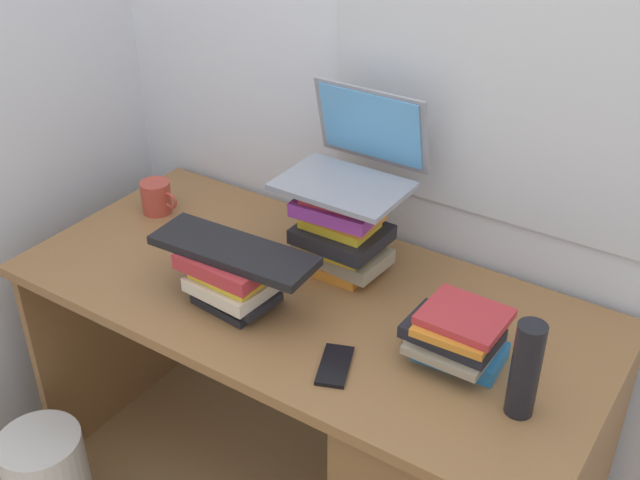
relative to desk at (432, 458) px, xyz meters
The scene contains 13 objects.
wall_back 1.06m from the desk, 132.24° to the left, with size 6.00×0.06×2.60m.
wall_left 1.60m from the desk, behind, with size 0.05×6.00×2.60m, color silver.
desk is the anchor object (origin of this frame).
book_stack_tall 0.62m from the desk, 156.58° to the left, with size 0.25×0.21×0.25m.
book_stack_keyboard_riser 0.67m from the desk, 168.79° to the right, with size 0.24×0.19×0.14m.
book_stack_side 0.40m from the desk, ahead, with size 0.22×0.18×0.13m.
laptop 0.77m from the desk, 149.80° to the left, with size 0.32×0.28×0.23m.
keyboard 0.72m from the desk, 169.26° to the right, with size 0.42×0.14×0.02m, color black.
computer_mouse 0.36m from the desk, 164.52° to the left, with size 0.06×0.10×0.04m, color #A5A8AD.
mug 1.08m from the desk, behind, with size 0.13×0.09×0.10m.
water_bottle 0.50m from the desk, 20.49° to the right, with size 0.06×0.06×0.22m, color black.
cell_phone 0.42m from the desk, 136.38° to the right, with size 0.07×0.14×0.01m, color black.
wastebasket 1.10m from the desk, 155.13° to the right, with size 0.23×0.23×0.31m, color silver.
Camera 1 is at (0.92, -1.34, 1.90)m, focal length 44.03 mm.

